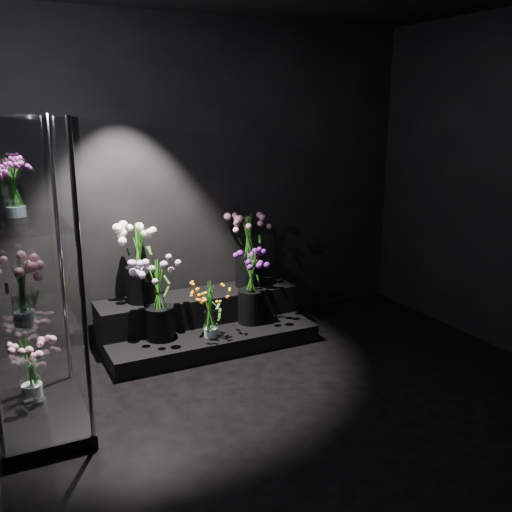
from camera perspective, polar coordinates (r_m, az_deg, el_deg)
floor at (r=4.00m, az=7.08°, el=-15.89°), size 4.00×4.00×0.00m
wall_back at (r=5.27m, az=-4.52°, el=7.76°), size 4.00×0.00×4.00m
display_riser at (r=5.15m, az=-5.30°, el=-6.60°), size 1.81×0.81×0.40m
display_case at (r=3.78m, az=-21.82°, el=-2.25°), size 0.54×0.90×1.98m
bouquet_orange_bells at (r=4.77m, az=-4.60°, el=-5.32°), size 0.29×0.29×0.47m
bouquet_lilac at (r=4.75m, az=-9.74°, el=-3.78°), size 0.44×0.44×0.69m
bouquet_purple at (r=5.05m, az=-0.51°, el=-2.78°), size 0.37×0.37×0.64m
bouquet_cream_roses at (r=4.92m, az=-11.59°, el=-0.17°), size 0.48×0.48×0.68m
bouquet_pink_roses at (r=5.26m, az=-0.74°, el=1.06°), size 0.45×0.45×0.68m
bouquet_case_pink at (r=3.60m, az=-22.37°, el=-3.07°), size 0.39×0.39×0.41m
bouquet_case_magenta at (r=3.85m, az=-23.07°, el=6.34°), size 0.22×0.22×0.36m
bouquet_case_base_pink at (r=4.22m, az=-21.70°, el=-10.16°), size 0.34×0.34×0.44m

